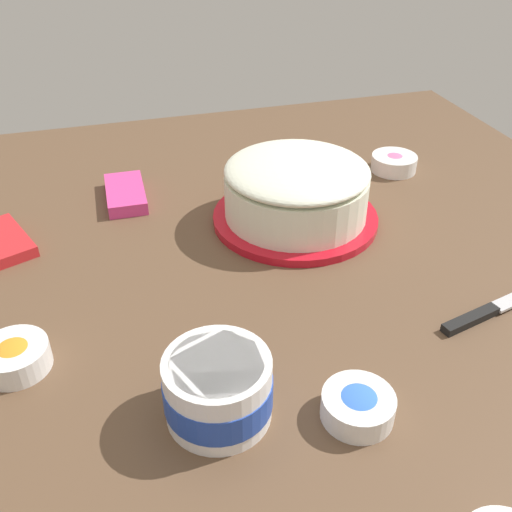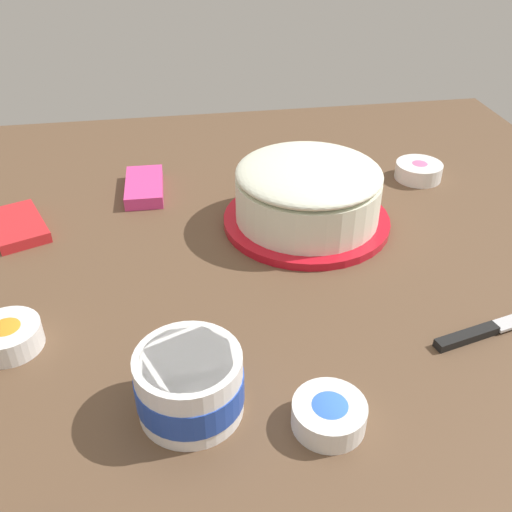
{
  "view_description": "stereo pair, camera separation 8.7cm",
  "coord_description": "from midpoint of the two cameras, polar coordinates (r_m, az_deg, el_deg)",
  "views": [
    {
      "loc": [
        0.62,
        -0.14,
        0.53
      ],
      "look_at": [
        -0.07,
        0.06,
        0.04
      ],
      "focal_mm": 40.62,
      "sensor_mm": 36.0,
      "label": 1
    },
    {
      "loc": [
        0.64,
        -0.06,
        0.53
      ],
      "look_at": [
        -0.07,
        0.06,
        0.04
      ],
      "focal_mm": 40.62,
      "sensor_mm": 36.0,
      "label": 2
    }
  ],
  "objects": [
    {
      "name": "sprinkle_bowl_blue",
      "position": [
        0.68,
        11.0,
        -15.15
      ],
      "size": [
        0.08,
        0.08,
        0.03
      ],
      "color": "white",
      "rests_on": "ground_plane"
    },
    {
      "name": "spreading_knife",
      "position": [
        0.87,
        25.23,
        -6.48
      ],
      "size": [
        0.07,
        0.23,
        0.01
      ],
      "color": "silver",
      "rests_on": "ground_plane"
    },
    {
      "name": "frosting_tub",
      "position": [
        0.67,
        -2.77,
        -12.55
      ],
      "size": [
        0.12,
        0.12,
        0.08
      ],
      "color": "white",
      "rests_on": "ground_plane"
    },
    {
      "name": "sprinkle_bowl_pink",
      "position": [
        1.22,
        17.74,
        8.0
      ],
      "size": [
        0.09,
        0.09,
        0.03
      ],
      "color": "white",
      "rests_on": "ground_plane"
    },
    {
      "name": "frosted_cake",
      "position": [
        1.0,
        7.61,
        5.83
      ],
      "size": [
        0.29,
        0.29,
        0.12
      ],
      "color": "red",
      "rests_on": "ground_plane"
    },
    {
      "name": "ground_plane",
      "position": [
        0.83,
        -0.27,
        -5.33
      ],
      "size": [
        1.54,
        1.54,
        0.0
      ],
      "primitive_type": "plane",
      "color": "brown"
    },
    {
      "name": "candy_box_upper",
      "position": [
        1.12,
        -8.77,
        6.69
      ],
      "size": [
        0.14,
        0.07,
        0.02
      ],
      "primitive_type": "cube",
      "rotation": [
        0.0,
        0.0,
        -0.02
      ],
      "color": "#E53D8E",
      "rests_on": "ground_plane"
    },
    {
      "name": "sprinkle_bowl_orange",
      "position": [
        0.81,
        -20.41,
        -7.47
      ],
      "size": [
        0.09,
        0.09,
        0.04
      ],
      "color": "white",
      "rests_on": "ground_plane"
    },
    {
      "name": "candy_box_lower",
      "position": [
        1.06,
        -20.31,
        2.72
      ],
      "size": [
        0.16,
        0.13,
        0.02
      ],
      "primitive_type": "cube",
      "rotation": [
        0.0,
        0.0,
        0.38
      ],
      "color": "red",
      "rests_on": "ground_plane"
    }
  ]
}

